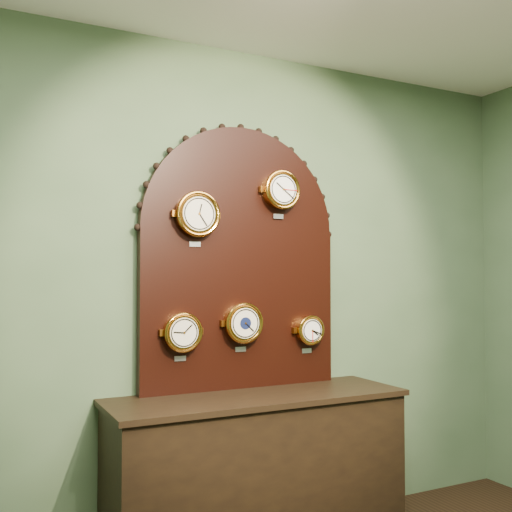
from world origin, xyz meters
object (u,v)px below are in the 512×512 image
display_board (241,249)px  arabic_clock (281,190)px  roman_clock (197,214)px  barometer (243,323)px  hygrometer (182,332)px  shop_counter (258,475)px  tide_clock (309,330)px

display_board → arabic_clock: (0.23, -0.07, 0.35)m
roman_clock → barometer: roman_clock is taller
display_board → barometer: 0.43m
roman_clock → hygrometer: (-0.08, 0.00, -0.64)m
shop_counter → arabic_clock: bearing=33.6°
display_board → arabic_clock: display_board is taller
hygrometer → barometer: 0.36m
roman_clock → arabic_clock: size_ratio=1.07×
arabic_clock → barometer: bearing=-180.0°
arabic_clock → hygrometer: (-0.61, 0.00, -0.81)m
barometer → tide_clock: bearing=0.2°
shop_counter → hygrometer: bearing=157.8°
arabic_clock → tide_clock: arabic_clock is taller
tide_clock → roman_clock: bearing=-179.8°
shop_counter → barometer: 0.82m
shop_counter → roman_clock: (-0.29, 0.15, 1.41)m
arabic_clock → shop_counter: bearing=-146.4°
roman_clock → shop_counter: bearing=-27.5°
hygrometer → arabic_clock: bearing=-0.0°
tide_clock → shop_counter: bearing=-160.0°
roman_clock → hygrometer: bearing=179.4°
display_board → hygrometer: display_board is taller
hygrometer → barometer: bearing=-0.1°
shop_counter → arabic_clock: size_ratio=5.67×
display_board → hygrometer: bearing=-170.0°
shop_counter → hygrometer: size_ratio=6.00×
shop_counter → display_board: (0.00, 0.22, 1.23)m
shop_counter → barometer: size_ratio=5.68×
barometer → tide_clock: barometer is taller
shop_counter → display_board: 1.25m
roman_clock → tide_clock: roman_clock is taller
shop_counter → roman_clock: roman_clock is taller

